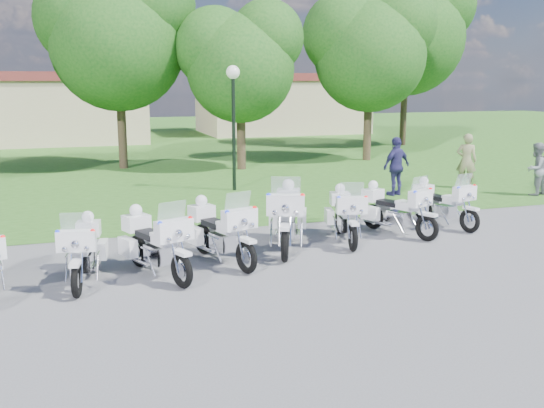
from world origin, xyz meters
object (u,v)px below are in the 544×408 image
object	(u,v)px
lamp_post	(233,97)
bystander_a	(466,161)
motorcycle_4	(287,216)
bystander_c	(396,167)
motorcycle_7	(442,203)
motorcycle_1	(84,249)
bystander_b	(536,169)
motorcycle_2	(155,242)
motorcycle_3	(220,231)
motorcycle_5	(345,214)
motorcycle_6	(395,208)

from	to	relation	value
lamp_post	bystander_a	world-z (taller)	lamp_post
motorcycle_4	bystander_c	size ratio (longest dim) A/B	1.29
bystander_a	motorcycle_7	bearing A→B (deg)	86.16
motorcycle_1	bystander_b	distance (m)	14.55
motorcycle_2	lamp_post	xyz separation A→B (m)	(3.72, 8.30, 2.46)
lamp_post	bystander_b	bearing A→B (deg)	-23.66
motorcycle_1	motorcycle_7	xyz separation A→B (m)	(8.70, 1.71, -0.01)
motorcycle_1	motorcycle_3	distance (m)	2.67
motorcycle_5	motorcycle_7	size ratio (longest dim) A/B	1.04
motorcycle_5	bystander_c	world-z (taller)	bystander_c
motorcycle_5	bystander_b	distance (m)	8.76
bystander_a	bystander_b	distance (m)	2.26
motorcycle_1	motorcycle_4	xyz separation A→B (m)	(4.27, 0.98, 0.12)
motorcycle_2	bystander_a	size ratio (longest dim) A/B	1.17
motorcycle_4	motorcycle_6	size ratio (longest dim) A/B	1.17
motorcycle_4	motorcycle_6	distance (m)	2.89
motorcycle_3	motorcycle_7	size ratio (longest dim) A/B	1.07
bystander_a	bystander_b	bearing A→B (deg)	160.70
lamp_post	bystander_c	size ratio (longest dim) A/B	2.19
motorcycle_4	motorcycle_7	distance (m)	4.49
motorcycle_2	motorcycle_7	world-z (taller)	motorcycle_2
motorcycle_7	motorcycle_3	bearing A→B (deg)	-1.97
motorcycle_3	motorcycle_1	bearing A→B (deg)	-9.04
motorcycle_1	motorcycle_2	world-z (taller)	motorcycle_2
motorcycle_1	bystander_b	bearing A→B (deg)	-152.71
motorcycle_4	lamp_post	distance (m)	7.68
bystander_a	motorcycle_1	bearing A→B (deg)	63.49
motorcycle_2	bystander_c	xyz separation A→B (m)	(8.38, 5.78, 0.29)
motorcycle_5	lamp_post	distance (m)	7.56
motorcycle_5	lamp_post	size ratio (longest dim) A/B	0.53
motorcycle_2	motorcycle_3	world-z (taller)	motorcycle_3
motorcycle_1	bystander_b	xyz separation A→B (m)	(13.89, 4.35, 0.24)
motorcycle_5	lamp_post	world-z (taller)	lamp_post
motorcycle_2	bystander_c	size ratio (longest dim) A/B	1.16
motorcycle_5	motorcycle_6	size ratio (longest dim) A/B	1.04
bystander_a	bystander_c	xyz separation A→B (m)	(-2.99, -0.51, 0.01)
motorcycle_3	motorcycle_7	distance (m)	6.21
motorcycle_5	motorcycle_1	bearing A→B (deg)	25.21
motorcycle_5	bystander_c	bearing A→B (deg)	-116.54
lamp_post	bystander_c	world-z (taller)	lamp_post
motorcycle_4	bystander_c	bearing A→B (deg)	-116.87
motorcycle_2	motorcycle_4	size ratio (longest dim) A/B	0.90
motorcycle_3	motorcycle_4	distance (m)	1.73
motorcycle_1	motorcycle_6	distance (m)	7.27
bystander_c	lamp_post	bearing A→B (deg)	-46.23
motorcycle_3	bystander_a	distance (m)	11.58
motorcycle_2	bystander_b	distance (m)	13.36
lamp_post	motorcycle_2	bearing A→B (deg)	-114.15
motorcycle_4	bystander_a	size ratio (longest dim) A/B	1.30
motorcycle_1	motorcycle_3	world-z (taller)	motorcycle_3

